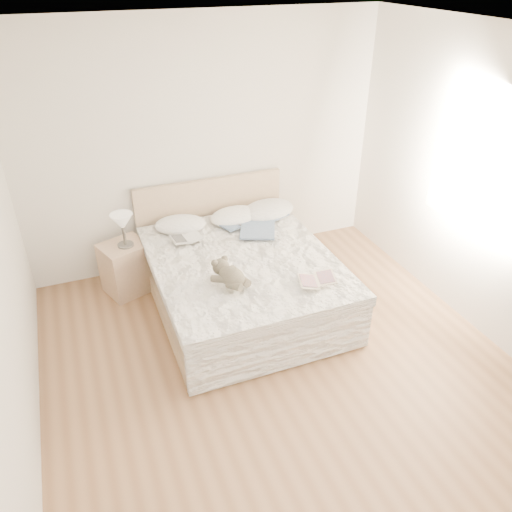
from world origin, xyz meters
name	(u,v)px	position (x,y,z in m)	size (l,w,h in m)	color
floor	(288,379)	(0.00, 0.00, 0.00)	(4.00, 4.50, 0.00)	brown
ceiling	(304,41)	(0.00, 0.00, 2.70)	(4.00, 4.50, 0.00)	white
wall_back	(205,147)	(0.00, 2.25, 1.35)	(4.00, 0.02, 2.70)	silver
wall_right	(508,200)	(2.00, 0.00, 1.35)	(0.02, 4.50, 2.70)	silver
window	(484,176)	(1.99, 0.30, 1.45)	(0.02, 1.30, 1.10)	white
bed	(240,278)	(0.00, 1.19, 0.31)	(1.72, 2.14, 1.00)	tan
nightstand	(126,268)	(-1.05, 1.85, 0.28)	(0.45, 0.40, 0.56)	tan
table_lamp	(122,223)	(-1.02, 1.83, 0.82)	(0.23, 0.23, 0.36)	#4D4942
pillow_left	(180,224)	(-0.41, 1.93, 0.64)	(0.55, 0.38, 0.16)	white
pillow_middle	(235,216)	(0.20, 1.90, 0.64)	(0.56, 0.39, 0.17)	white
pillow_right	(268,210)	(0.60, 1.90, 0.64)	(0.65, 0.45, 0.19)	white
blouse	(258,227)	(0.35, 1.58, 0.63)	(0.57, 0.61, 0.02)	#455977
photo_book	(186,239)	(-0.43, 1.62, 0.63)	(0.31, 0.22, 0.02)	white
childrens_book	(317,280)	(0.46, 0.44, 0.63)	(0.35, 0.24, 0.02)	beige
teddy_bear	(232,283)	(-0.27, 0.66, 0.65)	(0.25, 0.36, 0.19)	brown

